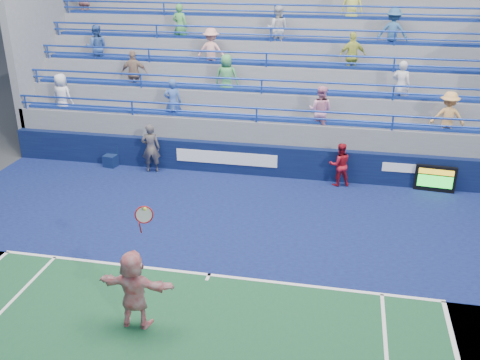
% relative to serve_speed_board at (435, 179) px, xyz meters
% --- Properties ---
extents(ground, '(120.00, 120.00, 0.00)m').
position_rel_serve_speed_board_xyz_m(ground, '(-6.00, -6.24, -0.45)').
color(ground, '#333538').
extents(sponsor_wall, '(18.00, 0.32, 1.10)m').
position_rel_serve_speed_board_xyz_m(sponsor_wall, '(-6.00, 0.26, 0.10)').
color(sponsor_wall, '#091036').
rests_on(sponsor_wall, ground).
extents(bleacher_stand, '(18.00, 5.60, 6.13)m').
position_rel_serve_speed_board_xyz_m(bleacher_stand, '(-6.01, 4.03, 1.10)').
color(bleacher_stand, slate).
rests_on(bleacher_stand, ground).
extents(serve_speed_board, '(1.29, 0.25, 0.89)m').
position_rel_serve_speed_board_xyz_m(serve_speed_board, '(0.00, 0.00, 0.00)').
color(serve_speed_board, black).
rests_on(serve_speed_board, ground).
extents(judge_chair, '(0.51, 0.51, 0.79)m').
position_rel_serve_speed_board_xyz_m(judge_chair, '(-11.29, -0.02, -0.19)').
color(judge_chair, '#0D1B41').
rests_on(judge_chair, ground).
extents(tennis_player, '(1.64, 0.53, 2.83)m').
position_rel_serve_speed_board_xyz_m(tennis_player, '(-7.04, -8.33, 0.44)').
color(tennis_player, white).
rests_on(tennis_player, ground).
extents(line_judge, '(0.74, 0.58, 1.77)m').
position_rel_serve_speed_board_xyz_m(line_judge, '(-9.64, -0.21, 0.44)').
color(line_judge, '#121634').
rests_on(line_judge, ground).
extents(ball_girl, '(0.85, 0.74, 1.49)m').
position_rel_serve_speed_board_xyz_m(ball_girl, '(-3.08, -0.11, 0.30)').
color(ball_girl, maroon).
rests_on(ball_girl, ground).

